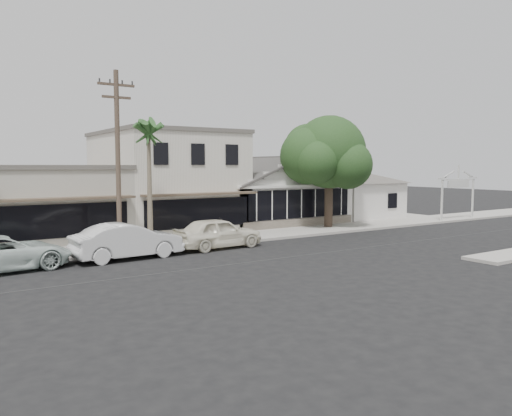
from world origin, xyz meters
TOP-DOWN VIEW (x-y plane):
  - ground at (0.00, 0.00)m, footprint 140.00×140.00m
  - sidewalk_north at (-8.00, 6.75)m, footprint 90.00×3.50m
  - corner_shop at (5.00, 12.47)m, footprint 10.40×8.60m
  - side_cottage at (13.20, 11.50)m, footprint 6.00×6.00m
  - arch_sign at (18.40, 5.30)m, footprint 4.12×0.12m
  - row_building_near at (-3.00, 13.50)m, footprint 8.00×10.00m
  - row_building_midnear at (-12.00, 13.50)m, footprint 10.00×10.00m
  - utility_pole at (-9.00, 5.20)m, footprint 1.80×0.24m
  - car_0 at (-4.00, 4.22)m, footprint 4.97×2.23m
  - car_1 at (-9.05, 3.90)m, footprint 5.28×2.16m
  - car_2 at (-14.38, 4.00)m, footprint 5.79×3.24m
  - shade_tree at (6.48, 7.53)m, footprint 7.10×6.42m
  - palm_east at (-6.99, 6.26)m, footprint 2.21×2.21m

SIDE VIEW (x-z plane):
  - ground at x=0.00m, z-range 0.00..0.00m
  - sidewalk_north at x=-8.00m, z-range 0.00..0.15m
  - car_2 at x=-14.38m, z-range 0.00..1.53m
  - car_0 at x=-4.00m, z-range 0.00..1.66m
  - car_1 at x=-9.05m, z-range 0.00..1.70m
  - side_cottage at x=13.20m, z-range 0.00..3.00m
  - row_building_midnear at x=-12.00m, z-range 0.00..4.20m
  - corner_shop at x=5.00m, z-range 0.07..5.17m
  - arch_sign at x=18.40m, z-range 1.18..5.13m
  - row_building_near at x=-3.00m, z-range 0.00..6.50m
  - utility_pole at x=-9.00m, z-range 0.29..9.29m
  - shade_tree at x=6.48m, z-range 1.25..9.12m
  - palm_east at x=-6.99m, z-range 2.56..9.70m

